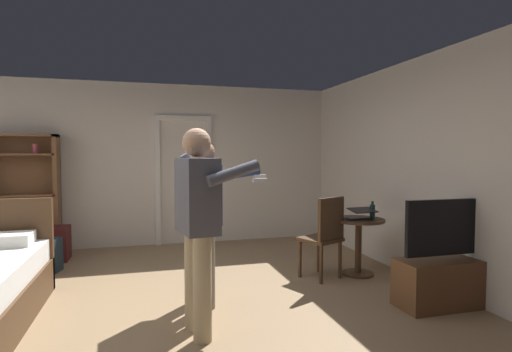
# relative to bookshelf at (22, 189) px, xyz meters

# --- Properties ---
(ground_plane) EXTENTS (6.66, 6.66, 0.00)m
(ground_plane) POSITION_rel_bookshelf_xyz_m (1.98, -2.87, -0.97)
(ground_plane) COLOR #997A56
(wall_back) EXTENTS (6.04, 0.12, 2.65)m
(wall_back) POSITION_rel_bookshelf_xyz_m (1.98, 0.22, 0.35)
(wall_back) COLOR silver
(wall_back) RESTS_ON ground_plane
(wall_right) EXTENTS (0.12, 6.30, 2.65)m
(wall_right) POSITION_rel_bookshelf_xyz_m (4.93, -2.87, 0.35)
(wall_right) COLOR silver
(wall_right) RESTS_ON ground_plane
(doorway_frame) EXTENTS (0.93, 0.08, 2.13)m
(doorway_frame) POSITION_rel_bookshelf_xyz_m (2.38, 0.14, 0.25)
(doorway_frame) COLOR white
(doorway_frame) RESTS_ON ground_plane
(bookshelf) EXTENTS (1.02, 0.32, 1.79)m
(bookshelf) POSITION_rel_bookshelf_xyz_m (0.00, 0.00, 0.00)
(bookshelf) COLOR brown
(bookshelf) RESTS_ON ground_plane
(tv_flatscreen) EXTENTS (0.97, 0.40, 1.06)m
(tv_flatscreen) POSITION_rel_bookshelf_xyz_m (4.57, -3.39, -0.67)
(tv_flatscreen) COLOR brown
(tv_flatscreen) RESTS_ON ground_plane
(side_table) EXTENTS (0.63, 0.63, 0.70)m
(side_table) POSITION_rel_bookshelf_xyz_m (4.28, -2.24, -0.50)
(side_table) COLOR #4C331E
(side_table) RESTS_ON ground_plane
(laptop) EXTENTS (0.35, 0.36, 0.15)m
(laptop) POSITION_rel_bookshelf_xyz_m (4.25, -2.28, -0.22)
(laptop) COLOR black
(laptop) RESTS_ON side_table
(bottle_on_table) EXTENTS (0.06, 0.06, 0.22)m
(bottle_on_table) POSITION_rel_bookshelf_xyz_m (4.42, -2.32, -0.18)
(bottle_on_table) COLOR #1B3631
(bottle_on_table) RESTS_ON side_table
(wooden_chair) EXTENTS (0.56, 0.56, 0.99)m
(wooden_chair) POSITION_rel_bookshelf_xyz_m (3.80, -2.28, -0.43)
(wooden_chair) COLOR #4C331E
(wooden_chair) RESTS_ON ground_plane
(person_blue_shirt) EXTENTS (0.70, 0.64, 1.71)m
(person_blue_shirt) POSITION_rel_bookshelf_xyz_m (2.15, -3.37, 0.02)
(person_blue_shirt) COLOR tan
(person_blue_shirt) RESTS_ON ground_plane
(person_striped_shirt) EXTENTS (0.72, 0.59, 1.63)m
(person_striped_shirt) POSITION_rel_bookshelf_xyz_m (2.31, -2.70, -0.04)
(person_striped_shirt) COLOR gray
(person_striped_shirt) RESTS_ON ground_plane
(suitcase_dark) EXTENTS (0.53, 0.42, 0.43)m
(suitcase_dark) POSITION_rel_bookshelf_xyz_m (0.44, -1.08, -0.76)
(suitcase_dark) COLOR #1E2D38
(suitcase_dark) RESTS_ON ground_plane
(suitcase_small) EXTENTS (0.53, 0.40, 0.47)m
(suitcase_small) POSITION_rel_bookshelf_xyz_m (0.44, -0.48, -0.74)
(suitcase_small) COLOR #4C1919
(suitcase_small) RESTS_ON ground_plane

